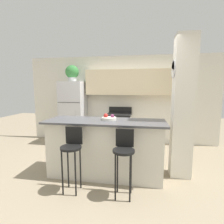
# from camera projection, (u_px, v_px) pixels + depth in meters

# --- Properties ---
(ground_plane) EXTENTS (14.00, 14.00, 0.00)m
(ground_plane) POSITION_uv_depth(u_px,v_px,m) (105.00, 175.00, 3.32)
(ground_plane) COLOR gray
(wall_back) EXTENTS (5.60, 0.38, 2.55)m
(wall_back) POSITION_uv_depth(u_px,v_px,m) (124.00, 93.00, 5.09)
(wall_back) COLOR silver
(wall_back) RESTS_ON ground_plane
(pillar_right) EXTENTS (0.38, 0.32, 2.55)m
(pillar_right) POSITION_uv_depth(u_px,v_px,m) (183.00, 108.00, 3.13)
(pillar_right) COLOR silver
(pillar_right) RESTS_ON ground_plane
(counter_bar) EXTENTS (2.17, 0.75, 1.05)m
(counter_bar) POSITION_uv_depth(u_px,v_px,m) (105.00, 148.00, 3.24)
(counter_bar) COLOR silver
(counter_bar) RESTS_ON ground_plane
(refrigerator) EXTENTS (0.67, 0.65, 1.81)m
(refrigerator) POSITION_uv_depth(u_px,v_px,m) (73.00, 113.00, 5.14)
(refrigerator) COLOR silver
(refrigerator) RESTS_ON ground_plane
(stove_range) EXTENTS (0.67, 0.63, 1.07)m
(stove_range) POSITION_uv_depth(u_px,v_px,m) (119.00, 129.00, 4.98)
(stove_range) COLOR white
(stove_range) RESTS_ON ground_plane
(bar_stool_left) EXTENTS (0.33, 0.33, 1.02)m
(bar_stool_left) POSITION_uv_depth(u_px,v_px,m) (72.00, 149.00, 2.73)
(bar_stool_left) COLOR black
(bar_stool_left) RESTS_ON ground_plane
(bar_stool_right) EXTENTS (0.33, 0.33, 1.02)m
(bar_stool_right) POSITION_uv_depth(u_px,v_px,m) (124.00, 153.00, 2.59)
(bar_stool_right) COLOR black
(bar_stool_right) RESTS_ON ground_plane
(potted_plant_on_fridge) EXTENTS (0.38, 0.38, 0.46)m
(potted_plant_on_fridge) POSITION_uv_depth(u_px,v_px,m) (72.00, 73.00, 4.98)
(potted_plant_on_fridge) COLOR silver
(potted_plant_on_fridge) RESTS_ON refrigerator
(fruit_bowl) EXTENTS (0.27, 0.27, 0.12)m
(fruit_bowl) POSITION_uv_depth(u_px,v_px,m) (109.00, 118.00, 3.22)
(fruit_bowl) COLOR silver
(fruit_bowl) RESTS_ON counter_bar
(trash_bin) EXTENTS (0.28, 0.28, 0.38)m
(trash_bin) POSITION_uv_depth(u_px,v_px,m) (90.00, 139.00, 4.94)
(trash_bin) COLOR black
(trash_bin) RESTS_ON ground_plane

